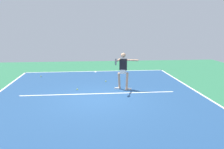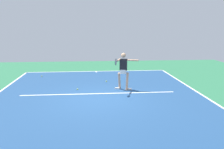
% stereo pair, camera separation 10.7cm
% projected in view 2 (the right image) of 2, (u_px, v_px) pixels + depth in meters
% --- Properties ---
extents(ground_plane, '(21.61, 21.61, 0.00)m').
position_uv_depth(ground_plane, '(99.00, 99.00, 9.79)').
color(ground_plane, '#2D754C').
extents(court_surface, '(9.30, 12.41, 0.00)m').
position_uv_depth(court_surface, '(99.00, 99.00, 9.79)').
color(court_surface, navy).
rests_on(court_surface, ground_plane).
extents(court_line_baseline_near, '(9.30, 0.10, 0.01)m').
position_uv_depth(court_line_baseline_near, '(96.00, 71.00, 15.79)').
color(court_line_baseline_near, white).
rests_on(court_line_baseline_near, ground_plane).
extents(court_line_sideline_left, '(0.10, 12.41, 0.01)m').
position_uv_depth(court_line_sideline_left, '(204.00, 96.00, 10.18)').
color(court_line_sideline_left, white).
rests_on(court_line_sideline_left, ground_plane).
extents(court_line_service, '(6.98, 0.10, 0.01)m').
position_uv_depth(court_line_service, '(99.00, 94.00, 10.59)').
color(court_line_service, white).
rests_on(court_line_service, ground_plane).
extents(court_line_centre_mark, '(0.10, 0.30, 0.01)m').
position_uv_depth(court_line_centre_mark, '(96.00, 72.00, 15.60)').
color(court_line_centre_mark, white).
rests_on(court_line_centre_mark, ground_plane).
extents(tennis_player, '(1.20, 1.18, 1.79)m').
position_uv_depth(tennis_player, '(123.00, 69.00, 11.06)').
color(tennis_player, tan).
rests_on(tennis_player, ground_plane).
extents(tennis_ball_centre_court, '(0.07, 0.07, 0.07)m').
position_uv_depth(tennis_ball_centre_court, '(77.00, 89.00, 11.21)').
color(tennis_ball_centre_court, '#CCE033').
rests_on(tennis_ball_centre_court, ground_plane).
extents(tennis_ball_near_service_line, '(0.07, 0.07, 0.07)m').
position_uv_depth(tennis_ball_near_service_line, '(42.00, 76.00, 14.11)').
color(tennis_ball_near_service_line, '#C6E53D').
rests_on(tennis_ball_near_service_line, ground_plane).
extents(tennis_ball_by_baseline, '(0.07, 0.07, 0.07)m').
position_uv_depth(tennis_ball_by_baseline, '(106.00, 81.00, 12.83)').
color(tennis_ball_by_baseline, '#CCE033').
rests_on(tennis_ball_by_baseline, ground_plane).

